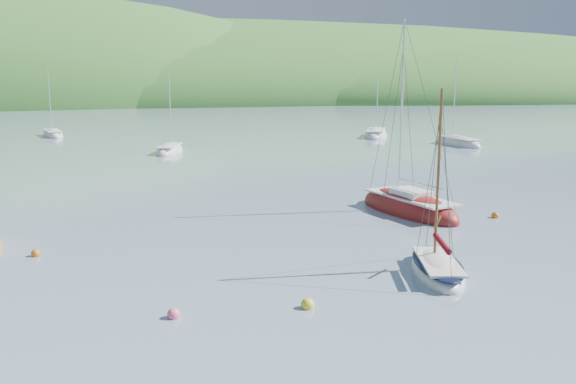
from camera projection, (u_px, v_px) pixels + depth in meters
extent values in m
plane|color=gray|center=(317.00, 304.00, 22.85)|extent=(700.00, 700.00, 0.00)
ellipsoid|color=#2C6727|center=(174.00, 97.00, 186.29)|extent=(440.00, 110.00, 44.00)
ellipsoid|color=#2C6727|center=(475.00, 95.00, 194.52)|extent=(240.00, 100.00, 34.00)
ellipsoid|color=white|center=(437.00, 271.00, 26.25)|extent=(3.05, 5.53, 1.28)
cube|color=silver|center=(438.00, 261.00, 26.06)|extent=(2.31, 4.30, 0.10)
cylinder|color=brown|center=(438.00, 175.00, 26.12)|extent=(0.12, 0.12, 6.97)
ellipsoid|color=black|center=(438.00, 263.00, 26.18)|extent=(3.00, 5.47, 0.22)
cylinder|color=maroon|center=(442.00, 243.00, 25.37)|extent=(0.80, 2.50, 0.24)
ellipsoid|color=maroon|center=(409.00, 210.00, 37.32)|extent=(4.93, 8.53, 2.23)
cube|color=silver|center=(411.00, 197.00, 37.03)|extent=(3.75, 6.63, 0.10)
cylinder|color=silver|center=(402.00, 109.00, 37.06)|extent=(0.12, 0.12, 10.10)
cube|color=silver|center=(411.00, 193.00, 36.98)|extent=(2.09, 2.60, 0.42)
cylinder|color=silver|center=(421.00, 184.00, 36.16)|extent=(1.17, 3.75, 0.09)
ellipsoid|color=white|center=(170.00, 151.00, 63.70)|extent=(3.74, 6.47, 1.67)
cube|color=silver|center=(169.00, 146.00, 63.47)|extent=(2.85, 5.03, 0.10)
cylinder|color=silver|center=(170.00, 108.00, 63.61)|extent=(0.12, 0.12, 7.34)
ellipsoid|color=white|center=(376.00, 136.00, 78.24)|extent=(5.47, 7.92, 2.04)
cube|color=silver|center=(376.00, 130.00, 77.96)|extent=(4.18, 6.14, 0.10)
cylinder|color=silver|center=(378.00, 93.00, 78.11)|extent=(0.12, 0.12, 8.99)
ellipsoid|color=white|center=(53.00, 135.00, 78.76)|extent=(3.82, 6.51, 1.68)
cube|color=silver|center=(53.00, 131.00, 78.54)|extent=(2.91, 5.06, 0.10)
cylinder|color=silver|center=(50.00, 100.00, 78.59)|extent=(0.12, 0.12, 7.38)
ellipsoid|color=white|center=(457.00, 144.00, 69.78)|extent=(3.92, 7.40, 1.92)
cube|color=silver|center=(458.00, 138.00, 69.52)|extent=(2.97, 5.76, 0.10)
cylinder|color=silver|center=(455.00, 99.00, 69.61)|extent=(0.12, 0.12, 8.44)
sphere|color=yellow|center=(308.00, 305.00, 22.49)|extent=(0.48, 0.48, 0.48)
sphere|color=#FD5F82|center=(174.00, 314.00, 21.61)|extent=(0.44, 0.44, 0.44)
sphere|color=#D36415|center=(495.00, 216.00, 36.05)|extent=(0.43, 0.43, 0.43)
sphere|color=#D36415|center=(36.00, 254.00, 28.68)|extent=(0.41, 0.41, 0.41)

